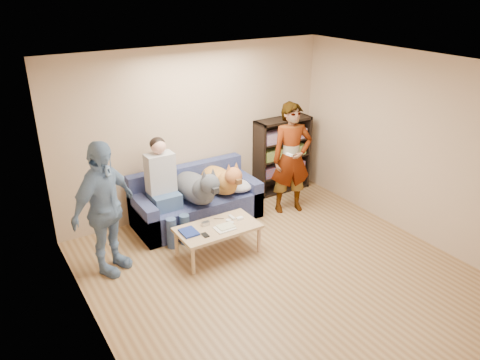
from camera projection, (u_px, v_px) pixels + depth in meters
ground at (291, 283)px, 5.79m from camera, size 5.00×5.00×0.00m
ceiling at (302, 71)px, 4.75m from camera, size 5.00×5.00×0.00m
wall_back at (196, 131)px, 7.22m from camera, size 4.50×0.00×4.50m
wall_left at (97, 242)px, 4.18m from camera, size 0.00×5.00×5.00m
wall_right at (427, 152)px, 6.36m from camera, size 0.00×5.00×5.00m
blanket at (240, 186)px, 7.25m from camera, size 0.44×0.37×0.15m
person_standing_right at (291, 158)px, 7.28m from camera, size 0.74×0.59×1.77m
person_standing_left at (104, 209)px, 5.71m from camera, size 1.09×0.90×1.75m
held_controller at (289, 155)px, 6.96m from camera, size 0.05×0.12×0.03m
notebook_blue at (189, 232)px, 6.08m from camera, size 0.20×0.26×0.03m
papers at (225, 228)px, 6.18m from camera, size 0.26×0.20×0.02m
magazine at (226, 226)px, 6.21m from camera, size 0.22×0.17×0.01m
camera_silver at (205, 224)px, 6.26m from camera, size 0.11×0.06×0.05m
controller_a at (232, 217)px, 6.45m from camera, size 0.04×0.13×0.03m
controller_b at (240, 218)px, 6.42m from camera, size 0.09×0.06×0.03m
headphone_cup_a at (231, 223)px, 6.32m from camera, size 0.07×0.07×0.02m
headphone_cup_b at (228, 220)px, 6.38m from camera, size 0.07×0.07×0.02m
pen_orange at (222, 232)px, 6.10m from camera, size 0.13×0.06×0.01m
pen_black at (219, 219)px, 6.44m from camera, size 0.13×0.08×0.01m
wallet at (205, 235)px, 6.02m from camera, size 0.07×0.12×0.02m
sofa at (196, 204)px, 7.19m from camera, size 1.90×0.85×0.82m
person_seated at (164, 185)px, 6.63m from camera, size 0.40×0.73×1.47m
dog_gray at (197, 188)px, 6.82m from camera, size 0.46×1.27×0.66m
dog_tan at (221, 180)px, 7.12m from camera, size 0.42×1.17×0.61m
coffee_table at (218, 230)px, 6.26m from camera, size 1.10×0.60×0.42m
bookshelf at (282, 153)px, 8.08m from camera, size 1.00×0.34×1.30m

